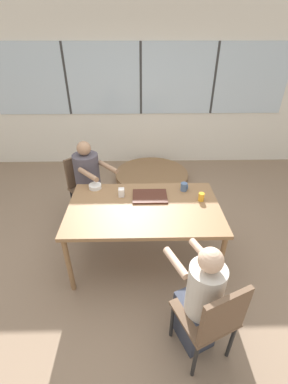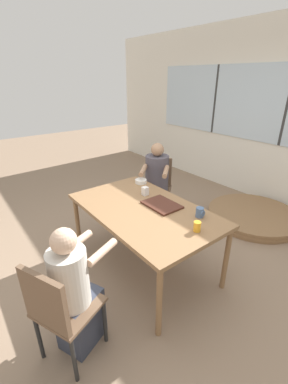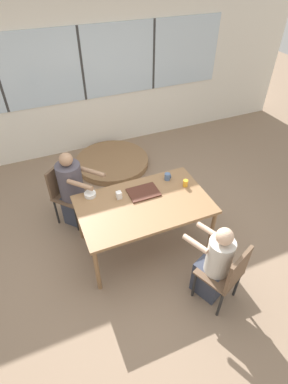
{
  "view_description": "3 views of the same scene",
  "coord_description": "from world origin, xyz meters",
  "px_view_note": "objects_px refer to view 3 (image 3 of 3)",
  "views": [
    {
      "loc": [
        -0.05,
        -2.18,
        2.29
      ],
      "look_at": [
        0.0,
        0.0,
        0.92
      ],
      "focal_mm": 24.0,
      "sensor_mm": 36.0,
      "label": 1
    },
    {
      "loc": [
        1.83,
        -1.42,
        1.96
      ],
      "look_at": [
        0.0,
        0.0,
        0.92
      ],
      "focal_mm": 24.0,
      "sensor_mm": 36.0,
      "label": 2
    },
    {
      "loc": [
        -1.02,
        -2.44,
        3.18
      ],
      "look_at": [
        0.0,
        0.0,
        0.92
      ],
      "focal_mm": 28.0,
      "sensor_mm": 36.0,
      "label": 3
    }
  ],
  "objects_px": {
    "person_man_blue_shirt": "(214,266)",
    "milk_carton_small": "(119,195)",
    "bowl_white_shallow": "(90,194)",
    "folded_table_stack": "(112,162)",
    "person_woman_green_shirt": "(75,194)",
    "juice_glass": "(185,183)",
    "chair_for_man_blue_shirt": "(228,273)",
    "coffee_mug": "(168,177)",
    "chair_for_woman_green_shirt": "(65,189)"
  },
  "relations": [
    {
      "from": "person_man_blue_shirt",
      "to": "chair_for_man_blue_shirt",
      "type": "bearing_deg",
      "value": -90.0
    },
    {
      "from": "folded_table_stack",
      "to": "milk_carton_small",
      "type": "bearing_deg",
      "value": -103.83
    },
    {
      "from": "person_man_blue_shirt",
      "to": "person_woman_green_shirt",
      "type": "bearing_deg",
      "value": 99.59
    },
    {
      "from": "person_woman_green_shirt",
      "to": "juice_glass",
      "type": "bearing_deg",
      "value": 110.76
    },
    {
      "from": "person_man_blue_shirt",
      "to": "juice_glass",
      "type": "xyz_separation_m",
      "value": [
        0.2,
        1.06,
        0.29
      ]
    },
    {
      "from": "coffee_mug",
      "to": "bowl_white_shallow",
      "type": "relative_size",
      "value": 0.66
    },
    {
      "from": "chair_for_man_blue_shirt",
      "to": "milk_carton_small",
      "type": "relative_size",
      "value": 9.26
    },
    {
      "from": "person_man_blue_shirt",
      "to": "bowl_white_shallow",
      "type": "height_order",
      "value": "person_man_blue_shirt"
    },
    {
      "from": "bowl_white_shallow",
      "to": "folded_table_stack",
      "type": "xyz_separation_m",
      "value": [
        0.74,
        1.54,
        -0.7
      ]
    },
    {
      "from": "person_woman_green_shirt",
      "to": "coffee_mug",
      "type": "bearing_deg",
      "value": 116.27
    },
    {
      "from": "milk_carton_small",
      "to": "folded_table_stack",
      "type": "bearing_deg",
      "value": 76.17
    },
    {
      "from": "chair_for_man_blue_shirt",
      "to": "person_woman_green_shirt",
      "type": "relative_size",
      "value": 0.77
    },
    {
      "from": "person_woman_green_shirt",
      "to": "person_man_blue_shirt",
      "type": "relative_size",
      "value": 1.06
    },
    {
      "from": "chair_for_man_blue_shirt",
      "to": "folded_table_stack",
      "type": "xyz_separation_m",
      "value": [
        -0.3,
        3.04,
        -0.47
      ]
    },
    {
      "from": "person_man_blue_shirt",
      "to": "milk_carton_small",
      "type": "bearing_deg",
      "value": 96.14
    },
    {
      "from": "chair_for_woman_green_shirt",
      "to": "person_woman_green_shirt",
      "type": "bearing_deg",
      "value": 90.0
    },
    {
      "from": "bowl_white_shallow",
      "to": "folded_table_stack",
      "type": "height_order",
      "value": "bowl_white_shallow"
    },
    {
      "from": "person_woman_green_shirt",
      "to": "milk_carton_small",
      "type": "distance_m",
      "value": 0.77
    },
    {
      "from": "person_woman_green_shirt",
      "to": "folded_table_stack",
      "type": "bearing_deg",
      "value": -169.64
    },
    {
      "from": "person_man_blue_shirt",
      "to": "bowl_white_shallow",
      "type": "relative_size",
      "value": 7.52
    },
    {
      "from": "person_man_blue_shirt",
      "to": "juice_glass",
      "type": "relative_size",
      "value": 11.93
    },
    {
      "from": "chair_for_man_blue_shirt",
      "to": "coffee_mug",
      "type": "relative_size",
      "value": 9.34
    },
    {
      "from": "chair_for_man_blue_shirt",
      "to": "person_man_blue_shirt",
      "type": "bearing_deg",
      "value": 90.0
    },
    {
      "from": "person_woman_green_shirt",
      "to": "person_man_blue_shirt",
      "type": "height_order",
      "value": "person_woman_green_shirt"
    },
    {
      "from": "coffee_mug",
      "to": "folded_table_stack",
      "type": "distance_m",
      "value": 1.79
    },
    {
      "from": "person_woman_green_shirt",
      "to": "chair_for_man_blue_shirt",
      "type": "bearing_deg",
      "value": 79.67
    },
    {
      "from": "person_man_blue_shirt",
      "to": "milk_carton_small",
      "type": "xyz_separation_m",
      "value": [
        -0.66,
        1.16,
        0.29
      ]
    },
    {
      "from": "milk_carton_small",
      "to": "bowl_white_shallow",
      "type": "xyz_separation_m",
      "value": [
        -0.32,
        0.18,
        -0.02
      ]
    },
    {
      "from": "chair_for_man_blue_shirt",
      "to": "juice_glass",
      "type": "height_order",
      "value": "chair_for_man_blue_shirt"
    },
    {
      "from": "juice_glass",
      "to": "bowl_white_shallow",
      "type": "relative_size",
      "value": 0.63
    },
    {
      "from": "chair_for_man_blue_shirt",
      "to": "person_man_blue_shirt",
      "type": "xyz_separation_m",
      "value": [
        -0.06,
        0.15,
        -0.04
      ]
    },
    {
      "from": "person_woman_green_shirt",
      "to": "milk_carton_small",
      "type": "xyz_separation_m",
      "value": [
        0.46,
        -0.56,
        0.27
      ]
    },
    {
      "from": "chair_for_man_blue_shirt",
      "to": "folded_table_stack",
      "type": "distance_m",
      "value": 3.09
    },
    {
      "from": "person_man_blue_shirt",
      "to": "bowl_white_shallow",
      "type": "xyz_separation_m",
      "value": [
        -0.97,
        1.34,
        0.27
      ]
    },
    {
      "from": "person_woman_green_shirt",
      "to": "juice_glass",
      "type": "distance_m",
      "value": 1.5
    },
    {
      "from": "chair_for_man_blue_shirt",
      "to": "juice_glass",
      "type": "distance_m",
      "value": 1.24
    },
    {
      "from": "chair_for_woman_green_shirt",
      "to": "juice_glass",
      "type": "distance_m",
      "value": 1.65
    },
    {
      "from": "person_woman_green_shirt",
      "to": "juice_glass",
      "type": "xyz_separation_m",
      "value": [
        1.32,
        -0.66,
        0.27
      ]
    },
    {
      "from": "person_man_blue_shirt",
      "to": "folded_table_stack",
      "type": "relative_size",
      "value": 0.83
    },
    {
      "from": "chair_for_woman_green_shirt",
      "to": "person_man_blue_shirt",
      "type": "height_order",
      "value": "person_man_blue_shirt"
    },
    {
      "from": "coffee_mug",
      "to": "bowl_white_shallow",
      "type": "height_order",
      "value": "coffee_mug"
    },
    {
      "from": "coffee_mug",
      "to": "bowl_white_shallow",
      "type": "bearing_deg",
      "value": 175.99
    },
    {
      "from": "chair_for_woman_green_shirt",
      "to": "folded_table_stack",
      "type": "xyz_separation_m",
      "value": [
        0.99,
        1.04,
        -0.47
      ]
    },
    {
      "from": "milk_carton_small",
      "to": "folded_table_stack",
      "type": "relative_size",
      "value": 0.07
    },
    {
      "from": "chair_for_man_blue_shirt",
      "to": "milk_carton_small",
      "type": "xyz_separation_m",
      "value": [
        -0.72,
        1.31,
        0.25
      ]
    },
    {
      "from": "chair_for_woman_green_shirt",
      "to": "coffee_mug",
      "type": "distance_m",
      "value": 1.43
    },
    {
      "from": "chair_for_man_blue_shirt",
      "to": "bowl_white_shallow",
      "type": "xyz_separation_m",
      "value": [
        -1.04,
        1.49,
        0.23
      ]
    },
    {
      "from": "person_man_blue_shirt",
      "to": "bowl_white_shallow",
      "type": "bearing_deg",
      "value": 102.63
    },
    {
      "from": "folded_table_stack",
      "to": "coffee_mug",
      "type": "bearing_deg",
      "value": -79.97
    },
    {
      "from": "person_woman_green_shirt",
      "to": "folded_table_stack",
      "type": "relative_size",
      "value": 0.88
    }
  ]
}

